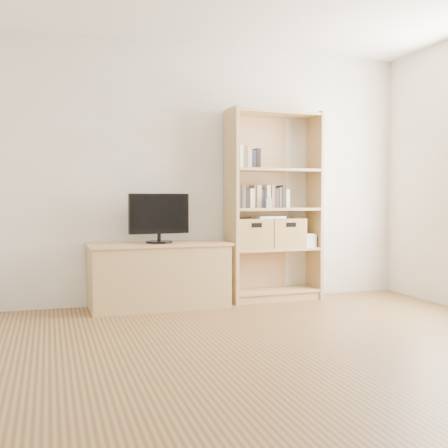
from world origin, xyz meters
name	(u,v)px	position (x,y,z in m)	size (l,w,h in m)	color
floor	(306,372)	(0.00, 0.00, 0.00)	(4.50, 5.00, 0.01)	brown
back_wall	(200,175)	(0.00, 2.50, 1.30)	(4.50, 0.02, 2.60)	silver
tv_stand	(159,277)	(-0.47, 2.25, 0.30)	(1.31, 0.49, 0.60)	tan
bookshelf	(274,206)	(0.75, 2.33, 0.98)	(0.98, 0.35, 1.96)	tan
television	(159,219)	(-0.47, 2.25, 0.86)	(0.60, 0.05, 0.47)	black
books_row_mid	(273,197)	(0.75, 2.35, 1.07)	(0.83, 0.16, 0.22)	#846548
books_row_upper	(254,159)	(0.53, 2.33, 1.46)	(0.38, 0.14, 0.20)	#846548
baby_monitor	(269,203)	(0.65, 2.21, 1.01)	(0.05, 0.03, 0.10)	white
basket_left	(251,233)	(0.49, 2.31, 0.70)	(0.37, 0.31, 0.31)	tan
basket_right	(285,233)	(0.87, 2.33, 0.70)	(0.37, 0.30, 0.30)	tan
laptop	(269,217)	(0.68, 2.30, 0.86)	(0.30, 0.21, 0.02)	white
magazine_stack	(303,241)	(1.09, 2.34, 0.60)	(0.18, 0.26, 0.12)	beige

